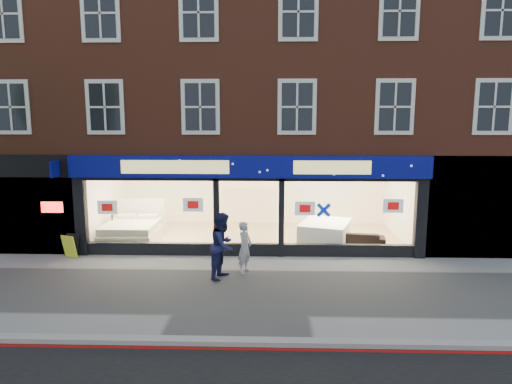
{
  "coord_description": "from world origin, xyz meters",
  "views": [
    {
      "loc": [
        0.67,
        -11.37,
        4.46
      ],
      "look_at": [
        0.25,
        2.5,
        2.21
      ],
      "focal_mm": 32.0,
      "sensor_mm": 36.0,
      "label": 1
    }
  ],
  "objects_px": {
    "display_bed": "(132,230)",
    "sofa": "(358,239)",
    "a_board": "(70,246)",
    "pedestrian_blue": "(223,245)",
    "mattress_stack": "(325,233)",
    "pedestrian_grey": "(245,247)"
  },
  "relations": [
    {
      "from": "a_board",
      "to": "pedestrian_grey",
      "type": "height_order",
      "value": "pedestrian_grey"
    },
    {
      "from": "display_bed",
      "to": "sofa",
      "type": "height_order",
      "value": "display_bed"
    },
    {
      "from": "display_bed",
      "to": "sofa",
      "type": "bearing_deg",
      "value": -5.22
    },
    {
      "from": "display_bed",
      "to": "pedestrian_grey",
      "type": "height_order",
      "value": "pedestrian_grey"
    },
    {
      "from": "display_bed",
      "to": "a_board",
      "type": "bearing_deg",
      "value": -128.7
    },
    {
      "from": "a_board",
      "to": "pedestrian_blue",
      "type": "relative_size",
      "value": 0.41
    },
    {
      "from": "display_bed",
      "to": "pedestrian_blue",
      "type": "bearing_deg",
      "value": -45.05
    },
    {
      "from": "a_board",
      "to": "pedestrian_grey",
      "type": "relative_size",
      "value": 0.5
    },
    {
      "from": "mattress_stack",
      "to": "a_board",
      "type": "xyz_separation_m",
      "value": [
        -8.39,
        -1.57,
        -0.11
      ]
    },
    {
      "from": "sofa",
      "to": "pedestrian_blue",
      "type": "bearing_deg",
      "value": 42.86
    },
    {
      "from": "display_bed",
      "to": "sofa",
      "type": "xyz_separation_m",
      "value": [
        8.0,
        -0.66,
        -0.1
      ]
    },
    {
      "from": "display_bed",
      "to": "mattress_stack",
      "type": "relative_size",
      "value": 0.99
    },
    {
      "from": "pedestrian_blue",
      "to": "mattress_stack",
      "type": "bearing_deg",
      "value": -25.9
    },
    {
      "from": "sofa",
      "to": "a_board",
      "type": "distance_m",
      "value": 9.54
    },
    {
      "from": "mattress_stack",
      "to": "a_board",
      "type": "height_order",
      "value": "mattress_stack"
    },
    {
      "from": "a_board",
      "to": "pedestrian_blue",
      "type": "xyz_separation_m",
      "value": [
        5.14,
        -1.76,
        0.56
      ]
    },
    {
      "from": "pedestrian_grey",
      "to": "a_board",
      "type": "bearing_deg",
      "value": 100.72
    },
    {
      "from": "display_bed",
      "to": "pedestrian_blue",
      "type": "relative_size",
      "value": 1.24
    },
    {
      "from": "display_bed",
      "to": "mattress_stack",
      "type": "height_order",
      "value": "display_bed"
    },
    {
      "from": "pedestrian_blue",
      "to": "sofa",
      "type": "bearing_deg",
      "value": -37.13
    },
    {
      "from": "mattress_stack",
      "to": "pedestrian_grey",
      "type": "relative_size",
      "value": 1.56
    },
    {
      "from": "mattress_stack",
      "to": "a_board",
      "type": "relative_size",
      "value": 3.11
    }
  ]
}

